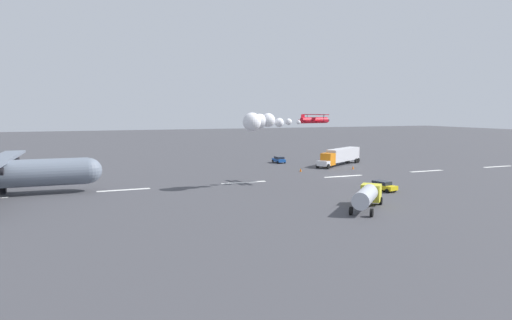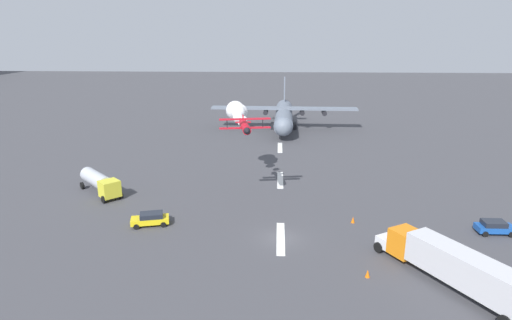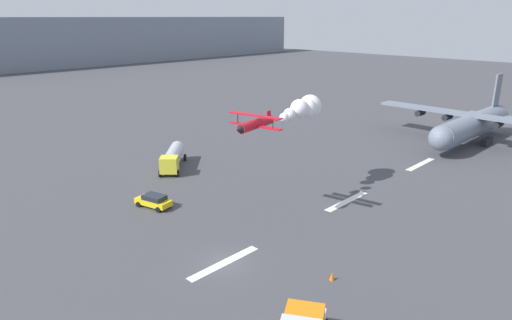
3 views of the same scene
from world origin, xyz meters
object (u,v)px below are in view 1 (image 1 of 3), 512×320
(fuel_tanker_truck, at_px, (367,196))
(traffic_cone_far, at_px, (301,170))
(traffic_cone_near, at_px, (353,167))
(followme_car_yellow, at_px, (279,159))
(cargo_transport_plane, at_px, (6,173))
(airport_staff_sedan, at_px, (382,186))
(stunt_biplane_red, at_px, (267,121))
(semi_truck_orange, at_px, (340,156))

(fuel_tanker_truck, distance_m, traffic_cone_far, 34.79)
(traffic_cone_near, xyz_separation_m, traffic_cone_far, (12.05, -0.62, 0.00))
(followme_car_yellow, bearing_deg, traffic_cone_far, 82.23)
(cargo_transport_plane, bearing_deg, airport_staff_sedan, 163.15)
(stunt_biplane_red, height_order, followme_car_yellow, stunt_biplane_red)
(followme_car_yellow, height_order, traffic_cone_far, followme_car_yellow)
(traffic_cone_far, bearing_deg, traffic_cone_near, 177.03)
(stunt_biplane_red, bearing_deg, fuel_tanker_truck, 106.20)
(fuel_tanker_truck, height_order, traffic_cone_far, fuel_tanker_truck)
(cargo_transport_plane, height_order, semi_truck_orange, cargo_transport_plane)
(traffic_cone_near, bearing_deg, cargo_transport_plane, 6.41)
(semi_truck_orange, xyz_separation_m, traffic_cone_near, (1.33, 7.19, -1.77))
(airport_staff_sedan, bearing_deg, stunt_biplane_red, -30.24)
(stunt_biplane_red, height_order, airport_staff_sedan, stunt_biplane_red)
(followme_car_yellow, bearing_deg, airport_staff_sedan, 89.70)
(fuel_tanker_truck, xyz_separation_m, traffic_cone_near, (-20.10, -33.19, -1.36))
(semi_truck_orange, bearing_deg, followme_car_yellow, -38.01)
(followme_car_yellow, height_order, airport_staff_sedan, same)
(semi_truck_orange, height_order, airport_staff_sedan, semi_truck_orange)
(stunt_biplane_red, bearing_deg, airport_staff_sedan, 149.76)
(cargo_transport_plane, relative_size, semi_truck_orange, 2.25)
(semi_truck_orange, height_order, fuel_tanker_truck, semi_truck_orange)
(semi_truck_orange, bearing_deg, fuel_tanker_truck, 62.05)
(followme_car_yellow, relative_size, traffic_cone_near, 5.42)
(semi_truck_orange, bearing_deg, traffic_cone_near, 79.54)
(traffic_cone_near, height_order, traffic_cone_far, same)
(traffic_cone_near, relative_size, traffic_cone_far, 1.00)
(stunt_biplane_red, relative_size, semi_truck_orange, 1.13)
(cargo_transport_plane, xyz_separation_m, traffic_cone_near, (-63.32, -7.11, -3.03))
(fuel_tanker_truck, distance_m, airport_staff_sedan, 14.12)
(fuel_tanker_truck, relative_size, airport_staff_sedan, 1.70)
(semi_truck_orange, height_order, followme_car_yellow, semi_truck_orange)
(followme_car_yellow, bearing_deg, cargo_transport_plane, 23.41)
(stunt_biplane_red, relative_size, traffic_cone_near, 22.64)
(semi_truck_orange, distance_m, fuel_tanker_truck, 45.71)
(fuel_tanker_truck, bearing_deg, semi_truck_orange, -117.95)
(stunt_biplane_red, xyz_separation_m, fuel_tanker_truck, (-5.52, 18.99, -8.89))
(semi_truck_orange, xyz_separation_m, followme_car_yellow, (11.28, -8.81, -1.33))
(semi_truck_orange, distance_m, airport_staff_sedan, 32.52)
(semi_truck_orange, height_order, traffic_cone_near, semi_truck_orange)
(semi_truck_orange, relative_size, traffic_cone_near, 20.09)
(fuel_tanker_truck, bearing_deg, followme_car_yellow, -101.66)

